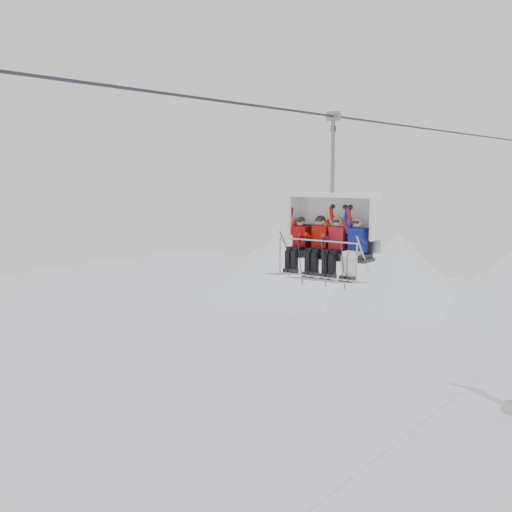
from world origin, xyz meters
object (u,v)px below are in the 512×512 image
Objects in this scene: chairlift_carrier at (334,224)px; skier_center_right at (336,244)px; skier_far_right at (355,246)px; skier_far_left at (298,242)px; skier_center_left at (319,243)px.

skier_center_right is (0.23, -0.30, -0.47)m from chairlift_carrier.
skier_center_right and skier_far_right have the same top height.
chairlift_carrier is at bearing 19.98° from skier_far_left.
chairlift_carrier reaches higher than skier_far_left.
chairlift_carrier reaches higher than skier_center_right.
skier_center_right is (1.09, 0.01, 0.03)m from skier_far_left.
skier_far_left is 1.09m from skier_center_right.
skier_far_left is 1.62m from skier_far_right.
skier_center_left reaches higher than skier_far_left.
chairlift_carrier reaches higher than skier_far_right.
chairlift_carrier is 0.60m from skier_center_right.
chairlift_carrier reaches higher than skier_center_left.
chairlift_carrier is 2.36× the size of skier_center_left.
skier_center_left is 1.00× the size of skier_center_right.
skier_far_left is at bearing -179.27° from skier_center_left.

